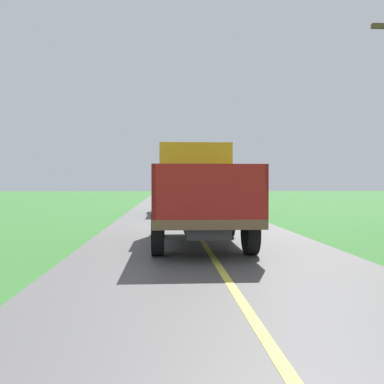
{
  "coord_description": "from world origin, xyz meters",
  "views": [
    {
      "loc": [
        -1.03,
        -0.26,
        1.68
      ],
      "look_at": [
        -0.1,
        14.87,
        1.4
      ],
      "focal_mm": 40.15,
      "sensor_mm": 36.0,
      "label": 1
    }
  ],
  "objects": [
    {
      "name": "banana_truck_far",
      "position": [
        -0.33,
        24.24,
        1.48
      ],
      "size": [
        2.38,
        5.81,
        2.8
      ],
      "color": "#2D2D30",
      "rests_on": "road_surface"
    },
    {
      "name": "banana_truck_near",
      "position": [
        -0.15,
        11.81,
        1.47
      ],
      "size": [
        2.38,
        5.82,
        2.8
      ],
      "color": "#2D2D30",
      "rests_on": "road_surface"
    }
  ]
}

